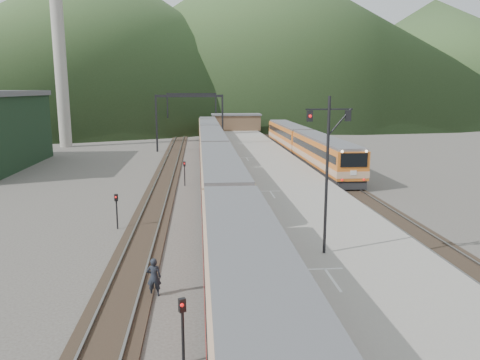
{
  "coord_description": "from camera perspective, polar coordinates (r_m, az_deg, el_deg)",
  "views": [
    {
      "loc": [
        -1.64,
        -11.8,
        8.78
      ],
      "look_at": [
        1.44,
        22.78,
        2.0
      ],
      "focal_mm": 35.0,
      "sensor_mm": 36.0,
      "label": 1
    }
  ],
  "objects": [
    {
      "name": "gantry_far",
      "position": [
        91.86,
        -5.91,
        9.0
      ],
      "size": [
        9.55,
        0.25,
        8.0
      ],
      "color": "black",
      "rests_on": "ground"
    },
    {
      "name": "track_far",
      "position": [
        52.64,
        -8.68,
        1.4
      ],
      "size": [
        2.6,
        200.0,
        0.23
      ],
      "color": "black",
      "rests_on": "ground"
    },
    {
      "name": "station_shed",
      "position": [
        90.31,
        -0.48,
        7.11
      ],
      "size": [
        9.4,
        4.4,
        3.1
      ],
      "color": "brown",
      "rests_on": "platform"
    },
    {
      "name": "smokestack",
      "position": [
        76.81,
        -21.19,
        14.98
      ],
      "size": [
        1.8,
        1.8,
        30.0
      ],
      "primitive_type": "cylinder",
      "color": "#9E998E",
      "rests_on": "ground"
    },
    {
      "name": "gantry_near",
      "position": [
        66.89,
        -6.18,
        8.25
      ],
      "size": [
        9.55,
        0.25,
        8.0
      ],
      "color": "black",
      "rests_on": "ground"
    },
    {
      "name": "track_main",
      "position": [
        52.55,
        -3.23,
        1.49
      ],
      "size": [
        2.6,
        200.0,
        0.23
      ],
      "color": "black",
      "rests_on": "ground"
    },
    {
      "name": "platform",
      "position": [
        51.0,
        3.15,
        1.69
      ],
      "size": [
        8.0,
        100.0,
        1.0
      ],
      "primitive_type": "cube",
      "color": "gray",
      "rests_on": "ground"
    },
    {
      "name": "short_signal_c",
      "position": [
        30.61,
        -14.82,
        -3.15
      ],
      "size": [
        0.26,
        0.23,
        2.27
      ],
      "color": "black",
      "rests_on": "ground"
    },
    {
      "name": "hill_c",
      "position": [
        248.84,
        22.28,
        13.99
      ],
      "size": [
        160.0,
        160.0,
        50.0
      ],
      "primitive_type": "cone",
      "color": "#334B24",
      "rests_on": "ground"
    },
    {
      "name": "second_train",
      "position": [
        59.59,
        7.71,
        4.39
      ],
      "size": [
        2.85,
        38.89,
        3.48
      ],
      "color": "#CB6721",
      "rests_on": "track_second"
    },
    {
      "name": "hill_b",
      "position": [
        245.55,
        2.47,
        17.76
      ],
      "size": [
        220.0,
        220.0,
        75.0
      ],
      "primitive_type": "cone",
      "color": "#334B24",
      "rests_on": "ground"
    },
    {
      "name": "main_train",
      "position": [
        45.8,
        -2.98,
        2.62
      ],
      "size": [
        3.03,
        82.95,
        3.7
      ],
      "color": "tan",
      "rests_on": "track_main"
    },
    {
      "name": "signal_mast",
      "position": [
        22.11,
        10.6,
        2.41
      ],
      "size": [
        2.2,
        0.25,
        7.47
      ],
      "color": "black",
      "rests_on": "platform"
    },
    {
      "name": "short_signal_b",
      "position": [
        43.06,
        -6.78,
        1.19
      ],
      "size": [
        0.24,
        0.18,
        2.27
      ],
      "color": "black",
      "rests_on": "ground"
    },
    {
      "name": "worker",
      "position": [
        20.79,
        -10.44,
        -11.56
      ],
      "size": [
        0.64,
        0.44,
        1.7
      ],
      "primitive_type": "imported",
      "rotation": [
        0.0,
        0.0,
        3.08
      ],
      "color": "black",
      "rests_on": "ground"
    },
    {
      "name": "track_second",
      "position": [
        54.15,
        9.03,
        1.66
      ],
      "size": [
        2.6,
        200.0,
        0.23
      ],
      "color": "black",
      "rests_on": "ground"
    },
    {
      "name": "hill_a",
      "position": [
        206.51,
        -16.46,
        16.52
      ],
      "size": [
        180.0,
        180.0,
        60.0
      ],
      "primitive_type": "cone",
      "color": "#334B24",
      "rests_on": "ground"
    },
    {
      "name": "short_signal_a",
      "position": [
        15.69,
        -7.01,
        -16.82
      ],
      "size": [
        0.27,
        0.24,
        2.27
      ],
      "color": "black",
      "rests_on": "ground"
    }
  ]
}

